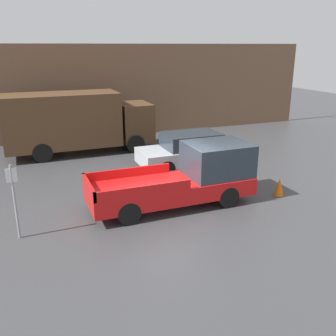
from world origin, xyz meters
name	(u,v)px	position (x,y,z in m)	size (l,w,h in m)	color
ground_plane	(173,204)	(0.00, 0.00, 0.00)	(60.00, 60.00, 0.00)	#3D3D3F
building_wall	(101,92)	(0.00, 11.17, 2.74)	(28.00, 0.15, 5.48)	brown
pickup_truck	(188,177)	(0.56, -0.03, 0.97)	(5.76, 2.00, 2.09)	red
car	(189,150)	(2.31, 3.65, 0.83)	(4.55, 1.97, 1.62)	#B7BABF
delivery_truck	(75,121)	(-2.08, 8.06, 1.70)	(7.45, 2.39, 3.13)	#4C331E
parking_sign	(14,198)	(-5.11, -0.56, 1.27)	(0.30, 0.07, 2.25)	gray
newspaper_box	(76,132)	(-1.70, 10.85, 0.49)	(0.45, 0.40, 0.98)	gold
traffic_cone	(279,187)	(4.05, -0.66, 0.34)	(0.37, 0.37, 0.68)	orange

